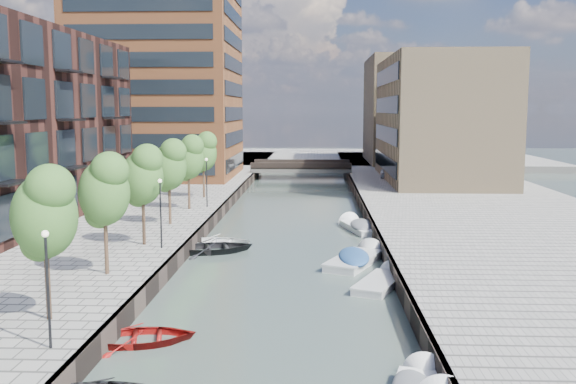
# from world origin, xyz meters

# --- Properties ---
(water) EXTENTS (300.00, 300.00, 0.00)m
(water) POSITION_xyz_m (0.00, 40.00, 0.00)
(water) COLOR #38473F
(water) RESTS_ON ground
(quay_right) EXTENTS (20.00, 140.00, 1.00)m
(quay_right) POSITION_xyz_m (16.00, 40.00, 0.50)
(quay_right) COLOR gray
(quay_right) RESTS_ON ground
(quay_wall_left) EXTENTS (0.25, 140.00, 1.00)m
(quay_wall_left) POSITION_xyz_m (-6.10, 40.00, 0.50)
(quay_wall_left) COLOR #332823
(quay_wall_left) RESTS_ON ground
(quay_wall_right) EXTENTS (0.25, 140.00, 1.00)m
(quay_wall_right) POSITION_xyz_m (6.10, 40.00, 0.50)
(quay_wall_right) COLOR #332823
(quay_wall_right) RESTS_ON ground
(far_closure) EXTENTS (80.00, 40.00, 1.00)m
(far_closure) POSITION_xyz_m (0.00, 100.00, 0.50)
(far_closure) COLOR gray
(far_closure) RESTS_ON ground
(tower) EXTENTS (18.00, 18.00, 30.00)m
(tower) POSITION_xyz_m (-17.00, 65.00, 16.00)
(tower) COLOR #99542C
(tower) RESTS_ON quay_left
(tan_block_near) EXTENTS (12.00, 25.00, 14.00)m
(tan_block_near) POSITION_xyz_m (16.00, 62.00, 8.00)
(tan_block_near) COLOR #987F5D
(tan_block_near) RESTS_ON quay_right
(tan_block_far) EXTENTS (12.00, 20.00, 16.00)m
(tan_block_far) POSITION_xyz_m (16.00, 88.00, 9.00)
(tan_block_far) COLOR #987F5D
(tan_block_far) RESTS_ON quay_right
(bridge) EXTENTS (13.00, 6.00, 1.30)m
(bridge) POSITION_xyz_m (0.00, 72.00, 1.39)
(bridge) COLOR gray
(bridge) RESTS_ON ground
(tree_1) EXTENTS (2.50, 2.50, 5.95)m
(tree_1) POSITION_xyz_m (-8.50, 11.00, 5.31)
(tree_1) COLOR #382619
(tree_1) RESTS_ON quay_left
(tree_2) EXTENTS (2.50, 2.50, 5.95)m
(tree_2) POSITION_xyz_m (-8.50, 18.00, 5.31)
(tree_2) COLOR #382619
(tree_2) RESTS_ON quay_left
(tree_3) EXTENTS (2.50, 2.50, 5.95)m
(tree_3) POSITION_xyz_m (-8.50, 25.00, 5.31)
(tree_3) COLOR #382619
(tree_3) RESTS_ON quay_left
(tree_4) EXTENTS (2.50, 2.50, 5.95)m
(tree_4) POSITION_xyz_m (-8.50, 32.00, 5.31)
(tree_4) COLOR #382619
(tree_4) RESTS_ON quay_left
(tree_5) EXTENTS (2.50, 2.50, 5.95)m
(tree_5) POSITION_xyz_m (-8.50, 39.00, 5.31)
(tree_5) COLOR #382619
(tree_5) RESTS_ON quay_left
(tree_6) EXTENTS (2.50, 2.50, 5.95)m
(tree_6) POSITION_xyz_m (-8.50, 46.00, 5.31)
(tree_6) COLOR #382619
(tree_6) RESTS_ON quay_left
(lamp_0) EXTENTS (0.24, 0.24, 4.12)m
(lamp_0) POSITION_xyz_m (-7.20, 8.00, 3.51)
(lamp_0) COLOR black
(lamp_0) RESTS_ON quay_left
(lamp_1) EXTENTS (0.24, 0.24, 4.12)m
(lamp_1) POSITION_xyz_m (-7.20, 24.00, 3.51)
(lamp_1) COLOR black
(lamp_1) RESTS_ON quay_left
(lamp_2) EXTENTS (0.24, 0.24, 4.12)m
(lamp_2) POSITION_xyz_m (-7.20, 40.00, 3.51)
(lamp_2) COLOR black
(lamp_2) RESTS_ON quay_left
(sloop_2) EXTENTS (4.90, 3.97, 0.90)m
(sloop_2) POSITION_xyz_m (-4.96, 11.26, 0.00)
(sloop_2) COLOR maroon
(sloop_2) RESTS_ON ground
(sloop_3) EXTENTS (4.53, 3.26, 0.93)m
(sloop_3) POSITION_xyz_m (-4.73, 29.62, 0.00)
(sloop_3) COLOR white
(sloop_3) RESTS_ON ground
(sloop_4) EXTENTS (6.00, 5.03, 1.07)m
(sloop_4) POSITION_xyz_m (-4.66, 27.41, 0.00)
(sloop_4) COLOR black
(sloop_4) RESTS_ON ground
(motorboat_2) EXTENTS (3.37, 5.05, 1.60)m
(motorboat_2) POSITION_xyz_m (5.47, 20.24, 0.09)
(motorboat_2) COLOR beige
(motorboat_2) RESTS_ON ground
(motorboat_3) EXTENTS (4.06, 6.01, 1.90)m
(motorboat_3) POSITION_xyz_m (4.40, 24.90, 0.23)
(motorboat_3) COLOR #BCBCBA
(motorboat_3) RESTS_ON ground
(motorboat_4) EXTENTS (3.30, 5.75, 1.82)m
(motorboat_4) POSITION_xyz_m (5.26, 35.54, 0.22)
(motorboat_4) COLOR white
(motorboat_4) RESTS_ON ground
(car) EXTENTS (2.14, 4.38, 1.44)m
(car) POSITION_xyz_m (10.54, 64.31, 1.72)
(car) COLOR silver
(car) RESTS_ON quay_right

